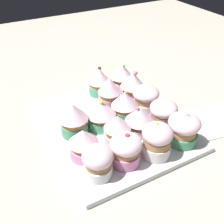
% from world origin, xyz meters
% --- Properties ---
extents(ground_plane, '(1.80, 1.80, 0.03)m').
position_xyz_m(ground_plane, '(0.00, 0.00, -0.01)').
color(ground_plane, '#B2A899').
extents(baking_tray, '(0.29, 0.35, 0.01)m').
position_xyz_m(baking_tray, '(0.00, 0.00, 0.01)').
color(baking_tray, silver).
rests_on(baking_tray, ground_plane).
extents(cupcake_0, '(0.06, 0.06, 0.06)m').
position_xyz_m(cupcake_0, '(-0.10, -0.12, 0.04)').
color(cupcake_0, white).
rests_on(cupcake_0, baking_tray).
extents(cupcake_1, '(0.06, 0.06, 0.07)m').
position_xyz_m(cupcake_1, '(-0.04, -0.12, 0.05)').
color(cupcake_1, pink).
rests_on(cupcake_1, baking_tray).
extents(cupcake_2, '(0.06, 0.06, 0.08)m').
position_xyz_m(cupcake_2, '(0.03, -0.13, 0.05)').
color(cupcake_2, white).
rests_on(cupcake_2, baking_tray).
extents(cupcake_3, '(0.07, 0.07, 0.07)m').
position_xyz_m(cupcake_3, '(0.10, -0.13, 0.05)').
color(cupcake_3, '#4C9E6B').
rests_on(cupcake_3, baking_tray).
extents(cupcake_4, '(0.06, 0.06, 0.06)m').
position_xyz_m(cupcake_4, '(-0.10, -0.07, 0.05)').
color(cupcake_4, pink).
rests_on(cupcake_4, baking_tray).
extents(cupcake_5, '(0.06, 0.06, 0.07)m').
position_xyz_m(cupcake_5, '(-0.02, -0.07, 0.05)').
color(cupcake_5, white).
rests_on(cupcake_5, baking_tray).
extents(cupcake_6, '(0.06, 0.06, 0.08)m').
position_xyz_m(cupcake_6, '(0.03, -0.07, 0.05)').
color(cupcake_6, white).
rests_on(cupcake_6, baking_tray).
extents(cupcake_7, '(0.06, 0.06, 0.06)m').
position_xyz_m(cupcake_7, '(0.09, -0.06, 0.04)').
color(cupcake_7, pink).
rests_on(cupcake_7, baking_tray).
extents(cupcake_8, '(0.06, 0.06, 0.08)m').
position_xyz_m(cupcake_8, '(-0.09, 0.01, 0.05)').
color(cupcake_8, '#4C9E6B').
rests_on(cupcake_8, baking_tray).
extents(cupcake_9, '(0.07, 0.07, 0.07)m').
position_xyz_m(cupcake_9, '(-0.03, -0.00, 0.05)').
color(cupcake_9, '#4C9E6B').
rests_on(cupcake_9, baking_tray).
extents(cupcake_10, '(0.06, 0.06, 0.08)m').
position_xyz_m(cupcake_10, '(0.03, 0.00, 0.05)').
color(cupcake_10, '#4C9E6B').
rests_on(cupcake_10, baking_tray).
extents(cupcake_11, '(0.06, 0.06, 0.07)m').
position_xyz_m(cupcake_11, '(0.09, 0.01, 0.05)').
color(cupcake_11, white).
rests_on(cupcake_11, baking_tray).
extents(cupcake_12, '(0.06, 0.06, 0.08)m').
position_xyz_m(cupcake_12, '(0.03, 0.07, 0.05)').
color(cupcake_12, pink).
rests_on(cupcake_12, baking_tray).
extents(cupcake_13, '(0.06, 0.06, 0.08)m').
position_xyz_m(cupcake_13, '(0.09, 0.06, 0.05)').
color(cupcake_13, pink).
rests_on(cupcake_13, baking_tray).
extents(cupcake_14, '(0.06, 0.06, 0.08)m').
position_xyz_m(cupcake_14, '(0.03, 0.13, 0.05)').
color(cupcake_14, '#4C9E6B').
rests_on(cupcake_14, baking_tray).
extents(cupcake_15, '(0.06, 0.06, 0.07)m').
position_xyz_m(cupcake_15, '(0.10, 0.12, 0.05)').
color(cupcake_15, white).
rests_on(cupcake_15, baking_tray).
extents(napkin, '(0.15, 0.13, 0.01)m').
position_xyz_m(napkin, '(0.22, -0.10, 0.00)').
color(napkin, white).
rests_on(napkin, ground_plane).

